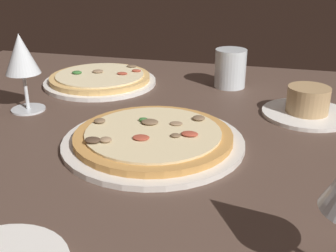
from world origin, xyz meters
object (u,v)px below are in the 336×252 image
at_px(pizza_main, 153,138).
at_px(pizza_side, 100,79).
at_px(wine_glass_near, 21,57).
at_px(ramekin_on_saucer, 307,105).
at_px(water_glass, 230,71).

distance_m(pizza_main, pizza_side, 0.39).
bearing_deg(wine_glass_near, ramekin_on_saucer, 11.29).
bearing_deg(pizza_main, wine_glass_near, 162.24).
bearing_deg(pizza_side, ramekin_on_saucer, -11.34).
height_order(pizza_main, pizza_side, same).
bearing_deg(ramekin_on_saucer, wine_glass_near, -168.71).
bearing_deg(wine_glass_near, pizza_main, -17.76).
bearing_deg(wine_glass_near, pizza_side, 70.63).
relative_size(pizza_side, ramekin_on_saucer, 1.56).
height_order(ramekin_on_saucer, water_glass, water_glass).
height_order(pizza_main, wine_glass_near, wine_glass_near).
bearing_deg(water_glass, pizza_side, -169.52).
bearing_deg(pizza_side, water_glass, 10.48).
height_order(pizza_main, ramekin_on_saucer, ramekin_on_saucer).
xyz_separation_m(pizza_main, water_glass, (0.09, 0.38, 0.03)).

